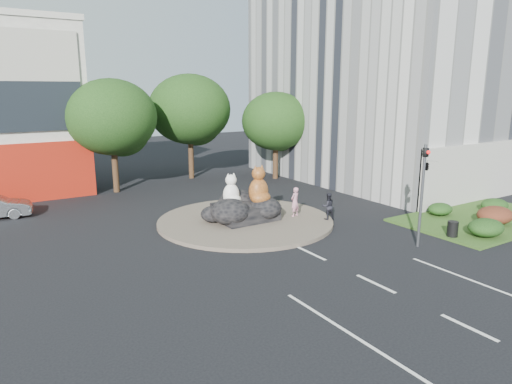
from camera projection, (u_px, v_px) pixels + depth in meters
ground at (376, 284)px, 17.97m from camera, size 120.00×120.00×0.00m
roundabout_island at (245, 221)px, 26.20m from camera, size 10.00×10.00×0.20m
rock_plinth at (245, 212)px, 26.07m from camera, size 3.20×2.60×0.90m
grass_verge at (482, 219)px, 26.68m from camera, size 10.00×6.00×0.12m
tree_left at (113, 121)px, 32.96m from camera, size 6.46×6.46×8.27m
tree_mid at (190, 113)px, 38.18m from camera, size 6.84×6.84×8.76m
tree_right at (276, 124)px, 38.21m from camera, size 5.70×5.70×7.30m
hedge_near_green at (486, 228)px, 23.35m from camera, size 2.00×1.60×0.90m
hedge_red at (495, 215)px, 25.47m from camera, size 2.20×1.76×0.99m
hedge_mid_green at (495, 205)px, 28.03m from camera, size 1.80×1.44×0.81m
hedge_back_green at (440, 209)px, 27.29m from camera, size 1.60×1.28×0.72m
traffic_light at (425, 173)px, 21.47m from camera, size 0.44×1.24×5.00m
street_lamp at (426, 134)px, 30.23m from camera, size 2.34×0.22×8.06m
cat_white at (231, 189)px, 25.54m from camera, size 1.14×0.99×1.85m
cat_tabby at (259, 185)px, 25.80m from camera, size 1.38×1.21×2.24m
kitten_calico at (232, 217)px, 24.74m from camera, size 0.73×0.67×1.02m
kitten_white at (276, 211)px, 26.31m from camera, size 0.68×0.69×0.87m
pedestrian_pink at (295, 202)px, 26.64m from camera, size 0.72×0.58×1.73m
pedestrian_dark at (328, 206)px, 26.01m from camera, size 0.88×0.77×1.54m
litter_bin at (453, 229)px, 23.30m from camera, size 0.62×0.62×0.79m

